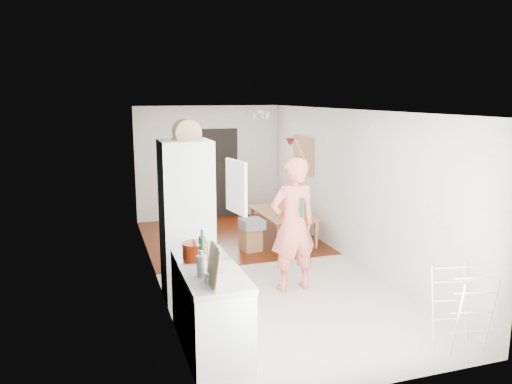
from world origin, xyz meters
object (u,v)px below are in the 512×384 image
dining_table (284,228)px  person (293,213)px  stool (251,240)px  drying_rack (462,310)px  dining_chair (292,222)px

dining_table → person: bearing=160.6°
person → stool: 2.08m
person → dining_table: person is taller
drying_rack → person: bearing=130.3°
dining_table → dining_chair: bearing=168.9°
dining_table → stool: size_ratio=3.21×
dining_table → dining_chair: dining_chair is taller
person → drying_rack: 2.50m
person → dining_chair: 1.88m
dining_chair → stool: size_ratio=2.51×
person → dining_table: size_ratio=1.66×
dining_chair → drying_rack: 3.84m
stool → drying_rack: drying_rack is taller
dining_table → drying_rack: bearing=-177.1°
stool → drying_rack: (1.12, -4.03, 0.24)m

